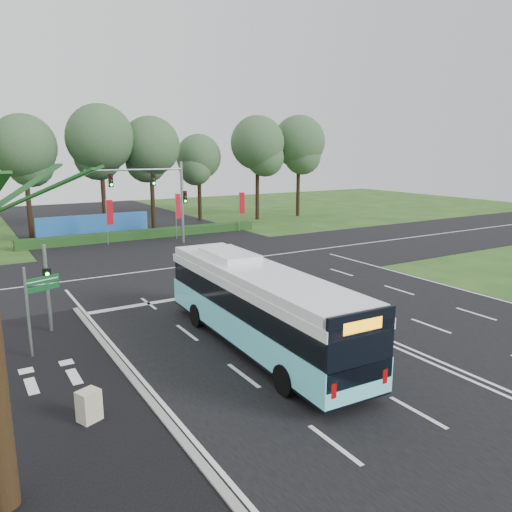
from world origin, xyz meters
The scene contains 16 objects.
ground centered at (0.00, 0.00, 0.00)m, with size 120.00×120.00×0.00m, color #224717.
road_main centered at (0.00, 0.00, 0.02)m, with size 20.00×120.00×0.04m, color black.
road_cross centered at (0.00, 12.00, 0.03)m, with size 120.00×14.00×0.05m, color black.
bike_path centered at (-12.50, -3.00, 0.03)m, with size 5.00×18.00×0.06m, color black.
kerb_strip centered at (-10.10, -3.00, 0.06)m, with size 0.25×18.00×0.12m, color gray.
city_bus centered at (-4.77, -3.02, 1.80)m, with size 3.07×12.55×3.58m.
pedestrian_signal centered at (-11.68, 3.29, 2.17)m, with size 0.37×0.44×3.96m.
street_sign centered at (-12.51, 0.82, 2.31)m, with size 1.34×0.55×3.63m.
utility_cabinet centered at (-12.02, -5.27, 0.51)m, with size 0.61×0.51×1.01m, color beige.
banner_flag_left centered at (-3.65, 22.93, 2.59)m, with size 0.57×0.19×3.93m.
banner_flag_mid centered at (2.41, 22.59, 2.76)m, with size 0.59×0.26×4.21m.
banner_flag_right centered at (9.59, 23.59, 2.60)m, with size 0.57×0.20×3.95m.
traffic_light_gantry centered at (0.21, 20.50, 4.66)m, with size 8.41×0.28×7.00m.
hedge centered at (0.00, 24.50, 0.40)m, with size 22.00×1.20×0.80m, color #193C15.
blue_hoarding centered at (-4.00, 27.00, 1.10)m, with size 10.00×0.30×2.20m, color #205EAE.
eucalyptus_row centered at (0.10, 30.48, 8.59)m, with size 47.99×9.37×12.26m.
Camera 1 is at (-14.80, -19.37, 7.92)m, focal length 35.00 mm.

